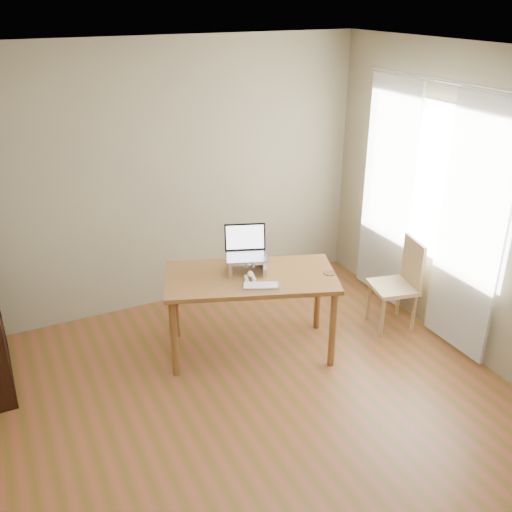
{
  "coord_description": "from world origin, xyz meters",
  "views": [
    {
      "loc": [
        -1.58,
        -2.86,
        2.95
      ],
      "look_at": [
        0.32,
        1.01,
        0.93
      ],
      "focal_mm": 40.0,
      "sensor_mm": 36.0,
      "label": 1
    }
  ],
  "objects_px": {
    "laptop": "(243,248)",
    "keyboard": "(261,286)",
    "desk": "(251,285)",
    "cat": "(245,263)",
    "chair": "(399,280)"
  },
  "relations": [
    {
      "from": "laptop",
      "to": "keyboard",
      "type": "height_order",
      "value": "laptop"
    },
    {
      "from": "desk",
      "to": "cat",
      "type": "height_order",
      "value": "cat"
    },
    {
      "from": "desk",
      "to": "laptop",
      "type": "distance_m",
      "value": 0.32
    },
    {
      "from": "cat",
      "to": "keyboard",
      "type": "bearing_deg",
      "value": -74.8
    },
    {
      "from": "desk",
      "to": "chair",
      "type": "bearing_deg",
      "value": 11.18
    },
    {
      "from": "desk",
      "to": "chair",
      "type": "height_order",
      "value": "chair"
    },
    {
      "from": "desk",
      "to": "laptop",
      "type": "xyz_separation_m",
      "value": [
        0.0,
        0.14,
        0.29
      ]
    },
    {
      "from": "keyboard",
      "to": "laptop",
      "type": "bearing_deg",
      "value": 112.51
    },
    {
      "from": "laptop",
      "to": "cat",
      "type": "height_order",
      "value": "laptop"
    },
    {
      "from": "laptop",
      "to": "keyboard",
      "type": "xyz_separation_m",
      "value": [
        -0.01,
        -0.36,
        -0.19
      ]
    },
    {
      "from": "laptop",
      "to": "cat",
      "type": "distance_m",
      "value": 0.13
    },
    {
      "from": "keyboard",
      "to": "chair",
      "type": "distance_m",
      "value": 1.49
    },
    {
      "from": "desk",
      "to": "laptop",
      "type": "height_order",
      "value": "laptop"
    },
    {
      "from": "desk",
      "to": "keyboard",
      "type": "height_order",
      "value": "keyboard"
    },
    {
      "from": "cat",
      "to": "chair",
      "type": "distance_m",
      "value": 1.52
    }
  ]
}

